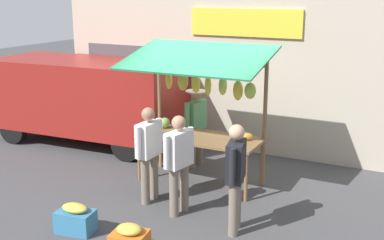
{
  "coord_description": "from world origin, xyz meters",
  "views": [
    {
      "loc": [
        -3.7,
        7.52,
        3.39
      ],
      "look_at": [
        0.0,
        0.3,
        1.25
      ],
      "focal_mm": 46.1,
      "sensor_mm": 36.0,
      "label": 1
    }
  ],
  "objects_px": {
    "vendor_with_sunhat": "(196,122)",
    "parked_van": "(82,93)",
    "shopper_with_shopping_bag": "(179,158)",
    "produce_crate_near": "(76,219)",
    "shopper_with_ponytail": "(236,171)",
    "market_stall": "(201,99)",
    "shopper_in_grey_tee": "(149,148)"
  },
  "relations": [
    {
      "from": "vendor_with_sunhat",
      "to": "parked_van",
      "type": "distance_m",
      "value": 3.13
    },
    {
      "from": "shopper_with_ponytail",
      "to": "vendor_with_sunhat",
      "type": "bearing_deg",
      "value": 25.52
    },
    {
      "from": "shopper_in_grey_tee",
      "to": "produce_crate_near",
      "type": "bearing_deg",
      "value": 167.05
    },
    {
      "from": "shopper_with_ponytail",
      "to": "parked_van",
      "type": "xyz_separation_m",
      "value": [
        4.83,
        -2.57,
        0.2
      ]
    },
    {
      "from": "market_stall",
      "to": "parked_van",
      "type": "distance_m",
      "value": 3.72
    },
    {
      "from": "vendor_with_sunhat",
      "to": "shopper_with_shopping_bag",
      "type": "bearing_deg",
      "value": 26.11
    },
    {
      "from": "shopper_with_shopping_bag",
      "to": "parked_van",
      "type": "distance_m",
      "value": 4.52
    },
    {
      "from": "market_stall",
      "to": "vendor_with_sunhat",
      "type": "relative_size",
      "value": 1.6
    },
    {
      "from": "market_stall",
      "to": "shopper_with_ponytail",
      "type": "height_order",
      "value": "market_stall"
    },
    {
      "from": "parked_van",
      "to": "market_stall",
      "type": "bearing_deg",
      "value": 159.88
    },
    {
      "from": "vendor_with_sunhat",
      "to": "parked_van",
      "type": "xyz_separation_m",
      "value": [
        3.1,
        -0.37,
        0.21
      ]
    },
    {
      "from": "shopper_in_grey_tee",
      "to": "shopper_with_shopping_bag",
      "type": "distance_m",
      "value": 0.68
    },
    {
      "from": "market_stall",
      "to": "vendor_with_sunhat",
      "type": "height_order",
      "value": "market_stall"
    },
    {
      "from": "vendor_with_sunhat",
      "to": "shopper_in_grey_tee",
      "type": "height_order",
      "value": "shopper_in_grey_tee"
    },
    {
      "from": "shopper_in_grey_tee",
      "to": "shopper_with_ponytail",
      "type": "relative_size",
      "value": 0.99
    },
    {
      "from": "vendor_with_sunhat",
      "to": "parked_van",
      "type": "relative_size",
      "value": 0.35
    },
    {
      "from": "shopper_in_grey_tee",
      "to": "produce_crate_near",
      "type": "distance_m",
      "value": 1.63
    },
    {
      "from": "shopper_with_ponytail",
      "to": "shopper_with_shopping_bag",
      "type": "distance_m",
      "value": 1.02
    },
    {
      "from": "vendor_with_sunhat",
      "to": "shopper_with_shopping_bag",
      "type": "xyz_separation_m",
      "value": [
        -0.73,
        2.03,
        -0.01
      ]
    },
    {
      "from": "shopper_with_shopping_bag",
      "to": "shopper_in_grey_tee",
      "type": "bearing_deg",
      "value": 83.99
    },
    {
      "from": "market_stall",
      "to": "shopper_with_ponytail",
      "type": "xyz_separation_m",
      "value": [
        -1.29,
        1.5,
        -0.62
      ]
    },
    {
      "from": "market_stall",
      "to": "shopper_with_ponytail",
      "type": "bearing_deg",
      "value": 130.64
    },
    {
      "from": "parked_van",
      "to": "produce_crate_near",
      "type": "relative_size",
      "value": 7.74
    },
    {
      "from": "market_stall",
      "to": "vendor_with_sunhat",
      "type": "bearing_deg",
      "value": -57.39
    },
    {
      "from": "produce_crate_near",
      "to": "market_stall",
      "type": "bearing_deg",
      "value": -106.32
    },
    {
      "from": "market_stall",
      "to": "vendor_with_sunhat",
      "type": "distance_m",
      "value": 1.04
    },
    {
      "from": "vendor_with_sunhat",
      "to": "shopper_with_ponytail",
      "type": "relative_size",
      "value": 0.97
    },
    {
      "from": "produce_crate_near",
      "to": "shopper_with_ponytail",
      "type": "bearing_deg",
      "value": -152.44
    },
    {
      "from": "shopper_with_shopping_bag",
      "to": "produce_crate_near",
      "type": "xyz_separation_m",
      "value": [
        1.04,
        1.23,
        -0.71
      ]
    },
    {
      "from": "market_stall",
      "to": "shopper_with_shopping_bag",
      "type": "height_order",
      "value": "market_stall"
    },
    {
      "from": "market_stall",
      "to": "vendor_with_sunhat",
      "type": "xyz_separation_m",
      "value": [
        0.44,
        -0.69,
        -0.64
      ]
    },
    {
      "from": "market_stall",
      "to": "shopper_in_grey_tee",
      "type": "distance_m",
      "value": 1.36
    }
  ]
}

